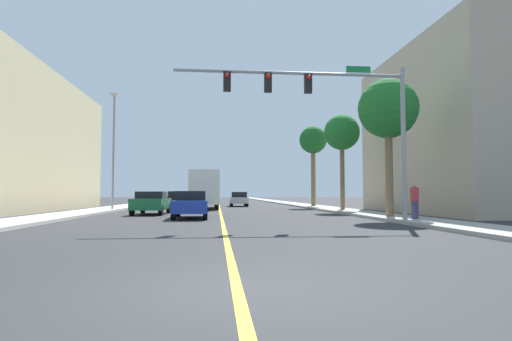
% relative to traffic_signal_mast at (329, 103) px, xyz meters
% --- Properties ---
extents(ground, '(192.00, 192.00, 0.00)m').
position_rel_traffic_signal_mast_xyz_m(ground, '(-4.62, 30.09, -5.25)').
color(ground, '#2D2D30').
extents(sidewalk_left, '(2.62, 168.00, 0.15)m').
position_rel_traffic_signal_mast_xyz_m(sidewalk_left, '(-13.49, 30.09, -5.18)').
color(sidewalk_left, beige).
rests_on(sidewalk_left, ground).
extents(sidewalk_right, '(2.62, 168.00, 0.15)m').
position_rel_traffic_signal_mast_xyz_m(sidewalk_right, '(4.26, 30.09, -5.18)').
color(sidewalk_right, '#9E9B93').
rests_on(sidewalk_right, ground).
extents(lane_marking_center, '(0.16, 144.00, 0.01)m').
position_rel_traffic_signal_mast_xyz_m(lane_marking_center, '(-4.62, 30.09, -5.25)').
color(lane_marking_center, yellow).
rests_on(lane_marking_center, ground).
extents(building_right_near, '(13.11, 15.30, 11.07)m').
position_rel_traffic_signal_mast_xyz_m(building_right_near, '(14.02, 8.97, 0.28)').
color(building_right_near, tan).
rests_on(building_right_near, ground).
extents(traffic_signal_mast, '(10.19, 0.36, 6.79)m').
position_rel_traffic_signal_mast_xyz_m(traffic_signal_mast, '(0.00, 0.00, 0.00)').
color(traffic_signal_mast, gray).
rests_on(traffic_signal_mast, sidewalk_right).
extents(street_lamp, '(0.56, 0.28, 8.80)m').
position_rel_traffic_signal_mast_xyz_m(street_lamp, '(-12.68, 14.62, -0.27)').
color(street_lamp, gray).
rests_on(street_lamp, sidewalk_left).
extents(palm_near, '(3.11, 3.11, 7.16)m').
position_rel_traffic_signal_mast_xyz_m(palm_near, '(4.03, 3.20, 0.42)').
color(palm_near, brown).
rests_on(palm_near, sidewalk_right).
extents(palm_mid, '(2.61, 2.61, 6.97)m').
position_rel_traffic_signal_mast_xyz_m(palm_mid, '(4.28, 12.10, 0.46)').
color(palm_mid, brown).
rests_on(palm_mid, sidewalk_right).
extents(palm_far, '(2.59, 2.59, 7.55)m').
position_rel_traffic_signal_mast_xyz_m(palm_far, '(4.23, 21.00, 0.96)').
color(palm_far, brown).
rests_on(palm_far, sidewalk_right).
extents(car_black, '(1.91, 4.59, 1.54)m').
position_rel_traffic_signal_mast_xyz_m(car_black, '(-8.97, 25.77, -4.46)').
color(car_black, black).
rests_on(car_black, ground).
extents(car_green, '(2.03, 4.23, 1.43)m').
position_rel_traffic_signal_mast_xyz_m(car_green, '(-8.96, 9.10, -4.50)').
color(car_green, '#196638').
rests_on(car_green, ground).
extents(car_blue, '(1.84, 4.47, 1.44)m').
position_rel_traffic_signal_mast_xyz_m(car_blue, '(-6.25, 4.82, -4.51)').
color(car_blue, '#1E389E').
rests_on(car_blue, ground).
extents(car_silver, '(1.73, 4.25, 1.46)m').
position_rel_traffic_signal_mast_xyz_m(car_silver, '(-2.62, 24.84, -4.50)').
color(car_silver, '#BCBCC1').
rests_on(car_silver, ground).
extents(delivery_truck, '(2.56, 8.49, 3.17)m').
position_rel_traffic_signal_mast_xyz_m(delivery_truck, '(-5.93, 18.35, -3.57)').
color(delivery_truck, '#194799').
rests_on(delivery_truck, ground).
extents(pedestrian, '(0.38, 0.38, 1.67)m').
position_rel_traffic_signal_mast_xyz_m(pedestrian, '(4.20, 0.81, -4.27)').
color(pedestrian, '#3F3859').
rests_on(pedestrian, sidewalk_right).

